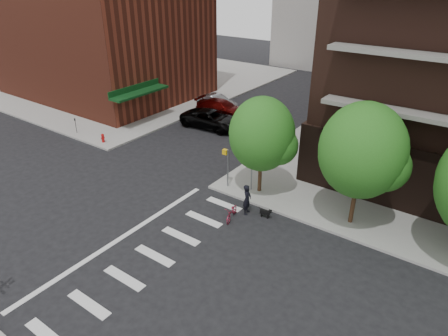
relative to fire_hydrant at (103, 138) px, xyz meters
name	(u,v)px	position (x,y,z in m)	size (l,w,h in m)	color
ground	(115,235)	(10.50, -7.80, -0.55)	(120.00, 120.00, 0.00)	black
sidewalk_nw	(130,79)	(-14.00, 15.70, -0.48)	(31.00, 33.00, 0.15)	gray
crosswalk	(144,250)	(12.71, -7.80, -0.55)	(3.85, 13.00, 0.01)	silver
tree_a	(262,134)	(14.50, 0.70, 3.49)	(4.00, 4.00, 5.90)	#301E11
tree_b	(362,151)	(20.50, 0.70, 3.99)	(4.50, 4.50, 6.65)	#301E11
pedestrian_signal	(233,163)	(12.82, 0.12, 1.30)	(2.18, 0.67, 2.60)	slate
fire_hydrant	(103,138)	(0.00, 0.00, 0.00)	(0.24, 0.24, 0.73)	#A50C0C
parking_meter	(76,124)	(-3.50, 0.00, 0.41)	(0.10, 0.08, 1.32)	black
parked_car_black	(212,119)	(5.00, 8.11, 0.25)	(5.75, 2.65, 1.60)	black
parked_car_maroon	(222,108)	(3.76, 11.35, 0.21)	(5.27, 2.14, 1.53)	#410403
parked_car_silver	(217,102)	(2.30, 12.59, 0.18)	(4.43, 1.54, 1.46)	#96999C
scooter	(232,212)	(14.78, -2.80, -0.12)	(0.58, 1.66, 0.87)	maroon
dog_walker	(247,199)	(15.16, -1.80, 0.39)	(0.45, 0.68, 1.88)	black
dog	(266,212)	(16.29, -1.56, -0.18)	(0.70, 0.28, 0.58)	black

